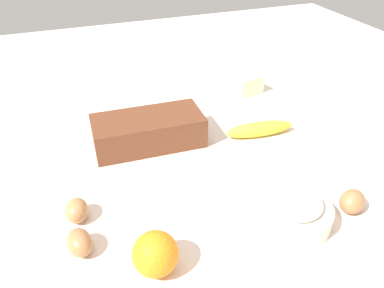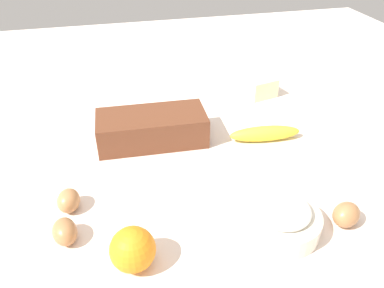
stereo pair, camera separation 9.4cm
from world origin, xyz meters
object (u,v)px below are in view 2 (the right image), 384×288
at_px(orange_fruit, 133,249).
at_px(egg_near_butter, 65,232).
at_px(flour_bowl, 281,218).
at_px(banana, 265,133).
at_px(loaf_pan, 152,127).
at_px(egg_loose, 69,201).
at_px(egg_beside_bowl, 346,214).
at_px(butter_block, 261,88).

height_order(orange_fruit, egg_near_butter, orange_fruit).
bearing_deg(flour_bowl, banana, -107.34).
bearing_deg(egg_near_butter, banana, -154.57).
bearing_deg(loaf_pan, egg_loose, 48.64).
relative_size(banana, orange_fruit, 2.34).
height_order(loaf_pan, egg_loose, loaf_pan).
xyz_separation_m(flour_bowl, egg_beside_bowl, (-0.13, 0.01, -0.01)).
bearing_deg(flour_bowl, loaf_pan, -62.84).
bearing_deg(butter_block, orange_fruit, 50.51).
height_order(loaf_pan, banana, loaf_pan).
bearing_deg(egg_near_butter, loaf_pan, -124.95).
bearing_deg(loaf_pan, butter_block, -152.27).
distance_m(flour_bowl, egg_beside_bowl, 0.13).
distance_m(loaf_pan, egg_beside_bowl, 0.51).
distance_m(egg_beside_bowl, egg_loose, 0.56).
bearing_deg(egg_loose, egg_near_butter, 86.76).
bearing_deg(flour_bowl, egg_loose, -21.61).
bearing_deg(egg_beside_bowl, flour_bowl, -6.11).
xyz_separation_m(egg_near_butter, egg_beside_bowl, (-0.54, 0.09, 0.00)).
bearing_deg(egg_beside_bowl, banana, -83.74).
bearing_deg(flour_bowl, butter_block, -108.41).
distance_m(banana, egg_beside_bowl, 0.33).
bearing_deg(orange_fruit, butter_block, -129.49).
xyz_separation_m(banana, butter_block, (-0.09, -0.24, 0.01)).
relative_size(banana, egg_near_butter, 3.03).
height_order(banana, egg_beside_bowl, egg_beside_bowl).
bearing_deg(egg_beside_bowl, loaf_pan, -50.16).
relative_size(butter_block, egg_beside_bowl, 1.47).
bearing_deg(banana, flour_bowl, 72.66).
bearing_deg(egg_beside_bowl, orange_fruit, 0.41).
height_order(loaf_pan, flour_bowl, loaf_pan).
bearing_deg(egg_near_butter, flour_bowl, 170.00).
relative_size(orange_fruit, egg_near_butter, 1.30).
relative_size(banana, butter_block, 2.11).
distance_m(loaf_pan, banana, 0.30).
bearing_deg(egg_near_butter, egg_beside_bowl, 170.95).
bearing_deg(banana, egg_beside_bowl, 96.26).
xyz_separation_m(banana, egg_beside_bowl, (-0.04, 0.33, 0.00)).
bearing_deg(butter_block, egg_near_butter, 39.30).
xyz_separation_m(orange_fruit, egg_beside_bowl, (-0.42, -0.00, -0.02)).
bearing_deg(egg_loose, flour_bowl, 158.39).
distance_m(flour_bowl, egg_near_butter, 0.41).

